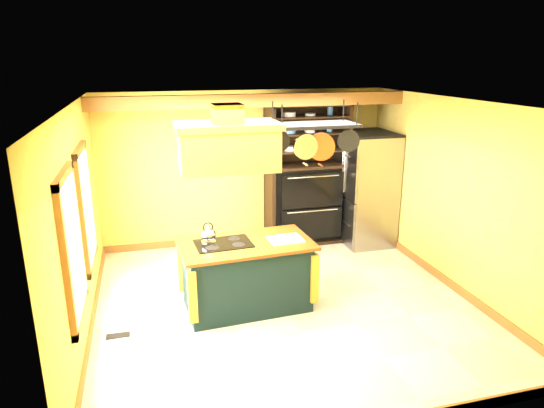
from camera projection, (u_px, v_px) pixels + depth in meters
name	position (u px, v px, depth m)	size (l,w,h in m)	color
floor	(284.00, 303.00, 6.63)	(5.00, 5.00, 0.00)	beige
ceiling	(286.00, 103.00, 5.84)	(5.00, 5.00, 0.00)	white
wall_back	(245.00, 168.00, 8.55)	(5.00, 0.02, 2.70)	gold
wall_front	(372.00, 299.00, 3.93)	(5.00, 0.02, 2.70)	gold
wall_left	(79.00, 226.00, 5.62)	(0.02, 5.00, 2.70)	gold
wall_right	(454.00, 196.00, 6.85)	(0.02, 5.00, 2.70)	gold
ceiling_beam	(254.00, 101.00, 7.45)	(5.00, 0.15, 0.20)	brown
window_near	(73.00, 247.00, 4.87)	(0.06, 1.06, 1.56)	brown
window_far	(86.00, 207.00, 6.17)	(0.06, 1.06, 1.56)	brown
kitchen_island	(246.00, 274.00, 6.42)	(1.77, 1.06, 1.11)	black
range_hood	(228.00, 144.00, 5.86)	(1.25, 0.71, 0.80)	gold
pot_rack	(314.00, 132.00, 6.11)	(1.14, 0.54, 0.77)	black
refrigerator	(365.00, 191.00, 8.62)	(0.85, 1.00, 1.96)	gray
hutch	(305.00, 190.00, 8.67)	(1.42, 0.64, 2.51)	black
floor_register	(118.00, 335.00, 5.85)	(0.28, 0.12, 0.01)	black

